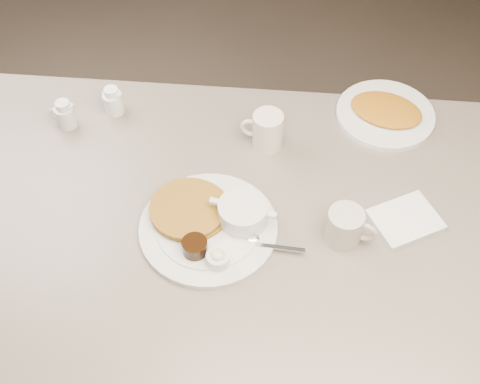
# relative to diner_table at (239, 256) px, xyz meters

# --- Properties ---
(diner_table) EXTENTS (1.50, 0.90, 0.75)m
(diner_table) POSITION_rel_diner_table_xyz_m (0.00, 0.00, 0.00)
(diner_table) COLOR slate
(diner_table) RESTS_ON ground
(main_plate) EXTENTS (0.41, 0.38, 0.07)m
(main_plate) POSITION_rel_diner_table_xyz_m (-0.06, -0.04, 0.19)
(main_plate) COLOR silver
(main_plate) RESTS_ON diner_table
(coffee_mug_near) EXTENTS (0.12, 0.10, 0.09)m
(coffee_mug_near) POSITION_rel_diner_table_xyz_m (0.24, -0.04, 0.22)
(coffee_mug_near) COLOR #B5AC9C
(coffee_mug_near) RESTS_ON diner_table
(napkin) EXTENTS (0.19, 0.18, 0.02)m
(napkin) POSITION_rel_diner_table_xyz_m (0.39, 0.02, 0.18)
(napkin) COLOR silver
(napkin) RESTS_ON diner_table
(coffee_mug_far) EXTENTS (0.12, 0.09, 0.10)m
(coffee_mug_far) POSITION_rel_diner_table_xyz_m (0.05, 0.24, 0.22)
(coffee_mug_far) COLOR beige
(coffee_mug_far) RESTS_ON diner_table
(creamer_left) EXTENTS (0.08, 0.07, 0.08)m
(creamer_left) POSITION_rel_diner_table_xyz_m (-0.48, 0.27, 0.21)
(creamer_left) COLOR silver
(creamer_left) RESTS_ON diner_table
(creamer_right) EXTENTS (0.07, 0.05, 0.08)m
(creamer_right) POSITION_rel_diner_table_xyz_m (-0.37, 0.33, 0.21)
(creamer_right) COLOR white
(creamer_right) RESTS_ON diner_table
(hash_plate) EXTENTS (0.33, 0.33, 0.04)m
(hash_plate) POSITION_rel_diner_table_xyz_m (0.36, 0.37, 0.18)
(hash_plate) COLOR silver
(hash_plate) RESTS_ON diner_table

